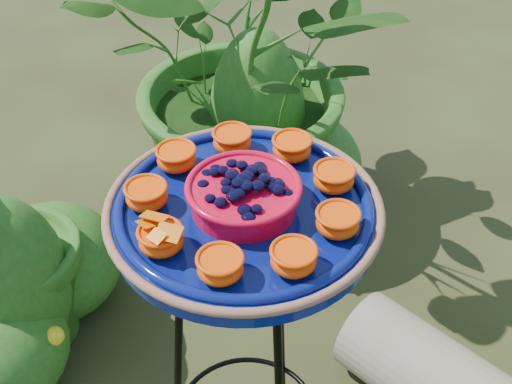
% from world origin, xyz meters
% --- Properties ---
extents(tripod_stand, '(0.38, 0.38, 0.79)m').
position_xyz_m(tripod_stand, '(0.10, -0.11, 0.48)').
color(tripod_stand, black).
rests_on(tripod_stand, ground).
extents(feeder_dish, '(0.53, 0.53, 0.09)m').
position_xyz_m(feeder_dish, '(0.10, -0.11, 0.83)').
color(feeder_dish, '#08135F').
rests_on(feeder_dish, tripod_stand).
extents(shrub_back_left, '(1.18, 1.12, 1.03)m').
position_xyz_m(shrub_back_left, '(-0.68, 0.46, 0.51)').
color(shrub_back_left, '#1A5516').
rests_on(shrub_back_left, ground).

